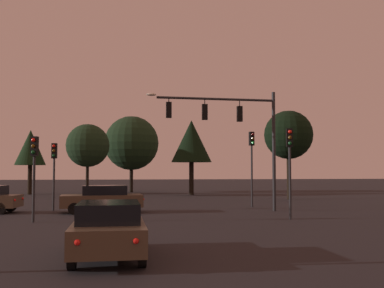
# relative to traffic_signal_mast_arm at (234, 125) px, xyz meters

# --- Properties ---
(ground_plane) EXTENTS (168.00, 168.00, 0.00)m
(ground_plane) POSITION_rel_traffic_signal_mast_arm_xyz_m (-4.24, 4.16, -5.00)
(ground_plane) COLOR black
(ground_plane) RESTS_ON ground
(traffic_signal_mast_arm) EXTENTS (7.60, 0.65, 6.98)m
(traffic_signal_mast_arm) POSITION_rel_traffic_signal_mast_arm_xyz_m (0.00, 0.00, 0.00)
(traffic_signal_mast_arm) COLOR #232326
(traffic_signal_mast_arm) RESTS_ON ground
(traffic_light_corner_left) EXTENTS (0.33, 0.37, 4.42)m
(traffic_light_corner_left) POSITION_rel_traffic_signal_mast_arm_xyz_m (1.81, -4.36, -1.87)
(traffic_light_corner_left) COLOR #232326
(traffic_light_corner_left) RESTS_ON ground
(traffic_light_corner_right) EXTENTS (0.35, 0.38, 3.93)m
(traffic_light_corner_right) POSITION_rel_traffic_signal_mast_arm_xyz_m (-10.28, -4.07, -2.20)
(traffic_light_corner_right) COLOR #232326
(traffic_light_corner_right) RESTS_ON ground
(traffic_light_median) EXTENTS (0.35, 0.38, 4.89)m
(traffic_light_median) POSITION_rel_traffic_signal_mast_arm_xyz_m (1.94, 3.21, -1.57)
(traffic_light_median) COLOR #232326
(traffic_light_median) RESTS_ON ground
(traffic_light_far_side) EXTENTS (0.32, 0.36, 3.97)m
(traffic_light_far_side) POSITION_rel_traffic_signal_mast_arm_xyz_m (-10.39, 1.96, -2.17)
(traffic_light_far_side) COLOR #232326
(traffic_light_far_side) RESTS_ON ground
(car_nearside_lane) EXTENTS (2.01, 4.37, 1.52)m
(car_nearside_lane) POSITION_rel_traffic_signal_mast_arm_xyz_m (-6.43, -13.00, -4.20)
(car_nearside_lane) COLOR #473828
(car_nearside_lane) RESTS_ON ground
(car_crossing_right) EXTENTS (4.68, 2.26, 1.52)m
(car_crossing_right) POSITION_rel_traffic_signal_mast_arm_xyz_m (-7.45, 0.33, -4.20)
(car_crossing_right) COLOR #473828
(car_crossing_right) RESTS_ON ground
(tree_behind_sign) EXTENTS (3.97, 3.97, 7.24)m
(tree_behind_sign) POSITION_rel_traffic_signal_mast_arm_xyz_m (6.85, 10.02, 0.23)
(tree_behind_sign) COLOR black
(tree_behind_sign) RESTS_ON ground
(tree_left_far) EXTENTS (2.96, 2.96, 6.31)m
(tree_left_far) POSITION_rel_traffic_signal_mast_arm_xyz_m (-15.72, 20.45, -0.46)
(tree_left_far) COLOR black
(tree_left_far) RESTS_ON ground
(tree_center_horizon) EXTENTS (3.96, 3.96, 6.60)m
(tree_center_horizon) POSITION_rel_traffic_signal_mast_arm_xyz_m (-9.88, 16.85, -0.39)
(tree_center_horizon) COLOR black
(tree_center_horizon) RESTS_ON ground
(tree_right_cluster) EXTENTS (3.89, 3.89, 7.18)m
(tree_right_cluster) POSITION_rel_traffic_signal_mast_arm_xyz_m (-0.17, 17.64, 0.12)
(tree_right_cluster) COLOR black
(tree_right_cluster) RESTS_ON ground
(tree_lot_edge) EXTENTS (5.75, 5.75, 8.12)m
(tree_lot_edge) POSITION_rel_traffic_signal_mast_arm_xyz_m (-5.90, 23.08, 0.23)
(tree_lot_edge) COLOR black
(tree_lot_edge) RESTS_ON ground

